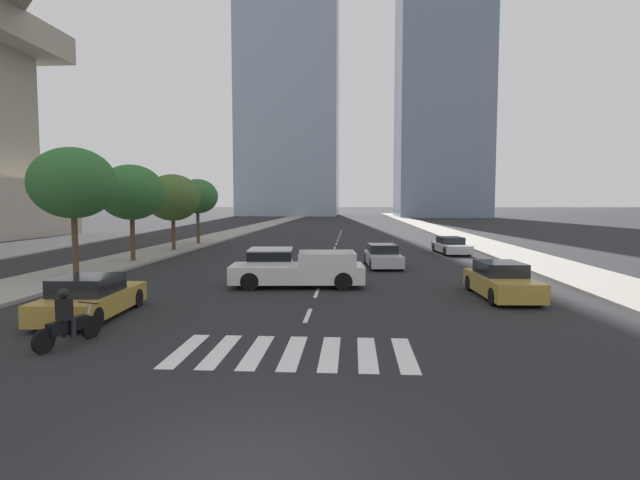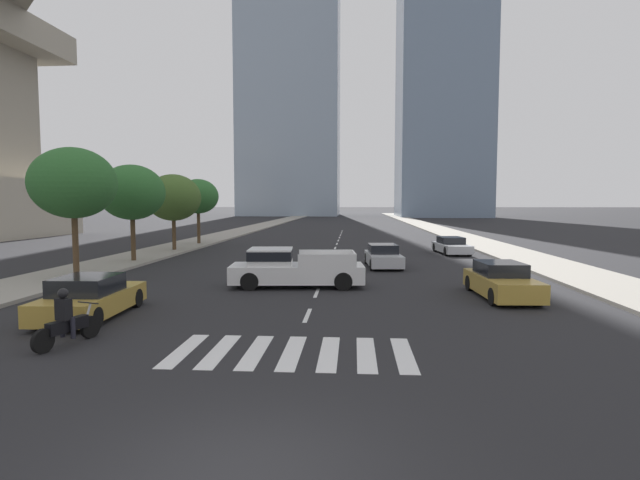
# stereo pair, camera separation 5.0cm
# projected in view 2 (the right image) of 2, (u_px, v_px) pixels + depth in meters

# --- Properties ---
(sidewalk_east) EXTENTS (4.00, 260.00, 0.15)m
(sidewalk_east) POSITION_uv_depth(u_px,v_px,m) (510.00, 253.00, 35.47)
(sidewalk_east) COLOR gray
(sidewalk_east) RESTS_ON ground
(sidewalk_west) EXTENTS (4.00, 260.00, 0.15)m
(sidewalk_west) POSITION_uv_depth(u_px,v_px,m) (165.00, 250.00, 37.18)
(sidewalk_west) COLOR gray
(sidewalk_west) RESTS_ON ground
(crosswalk_near) EXTENTS (5.85, 2.84, 0.01)m
(crosswalk_near) POSITION_uv_depth(u_px,v_px,m) (292.00, 352.00, 12.11)
(crosswalk_near) COLOR silver
(crosswalk_near) RESTS_ON ground
(lane_divider_center) EXTENTS (0.14, 50.00, 0.01)m
(lane_divider_center) POSITION_uv_depth(u_px,v_px,m) (335.00, 248.00, 39.97)
(lane_divider_center) COLOR silver
(lane_divider_center) RESTS_ON ground
(motorcycle_third) EXTENTS (0.90, 2.02, 1.49)m
(motorcycle_third) POSITION_uv_depth(u_px,v_px,m) (67.00, 323.00, 12.67)
(motorcycle_third) COLOR black
(motorcycle_third) RESTS_ON ground
(pickup_truck) EXTENTS (5.86, 2.54, 1.67)m
(pickup_truck) POSITION_uv_depth(u_px,v_px,m) (291.00, 268.00, 21.51)
(pickup_truck) COLOR silver
(pickup_truck) RESTS_ON ground
(sedan_silver_0) EXTENTS (2.05, 4.42, 1.28)m
(sedan_silver_0) POSITION_uv_depth(u_px,v_px,m) (383.00, 257.00, 28.20)
(sedan_silver_0) COLOR #B7BABF
(sedan_silver_0) RESTS_ON ground
(sedan_gold_1) EXTENTS (1.99, 4.49, 1.35)m
(sedan_gold_1) POSITION_uv_depth(u_px,v_px,m) (501.00, 281.00, 19.07)
(sedan_gold_1) COLOR #B28E38
(sedan_gold_1) RESTS_ON ground
(sedan_gold_2) EXTENTS (2.07, 4.52, 1.35)m
(sedan_gold_2) POSITION_uv_depth(u_px,v_px,m) (90.00, 298.00, 15.79)
(sedan_gold_2) COLOR #B28E38
(sedan_gold_2) RESTS_ON ground
(sedan_silver_3) EXTENTS (2.16, 4.67, 1.19)m
(sedan_silver_3) POSITION_uv_depth(u_px,v_px,m) (451.00, 246.00, 35.52)
(sedan_silver_3) COLOR #B7BABF
(sedan_silver_3) RESTS_ON ground
(street_tree_nearest) EXTENTS (3.97, 3.97, 6.12)m
(street_tree_nearest) POSITION_uv_depth(u_px,v_px,m) (73.00, 183.00, 23.61)
(street_tree_nearest) COLOR #4C3823
(street_tree_nearest) RESTS_ON sidewalk_west
(street_tree_second) EXTENTS (3.90, 3.90, 5.77)m
(street_tree_second) POSITION_uv_depth(u_px,v_px,m) (132.00, 192.00, 29.85)
(street_tree_second) COLOR #4C3823
(street_tree_second) RESTS_ON sidewalk_west
(street_tree_third) EXTENTS (4.04, 4.04, 5.59)m
(street_tree_third) POSITION_uv_depth(u_px,v_px,m) (173.00, 198.00, 36.70)
(street_tree_third) COLOR #4C3823
(street_tree_third) RESTS_ON sidewalk_west
(street_tree_fourth) EXTENTS (3.47, 3.47, 5.51)m
(street_tree_fourth) POSITION_uv_depth(u_px,v_px,m) (198.00, 196.00, 42.55)
(street_tree_fourth) COLOR #4C3823
(street_tree_fourth) RESTS_ON sidewalk_west
(office_tower_left_skyline) EXTENTS (27.27, 23.73, 122.21)m
(office_tower_left_skyline) POSITION_uv_depth(u_px,v_px,m) (290.00, 12.00, 138.50)
(office_tower_left_skyline) COLOR #8C9EB2
(office_tower_left_skyline) RESTS_ON ground
(office_tower_center_skyline) EXTENTS (21.95, 22.09, 102.39)m
(office_tower_center_skyline) POSITION_uv_depth(u_px,v_px,m) (444.00, 15.00, 124.57)
(office_tower_center_skyline) COLOR slate
(office_tower_center_skyline) RESTS_ON ground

